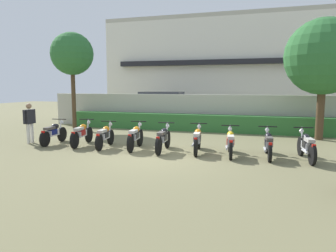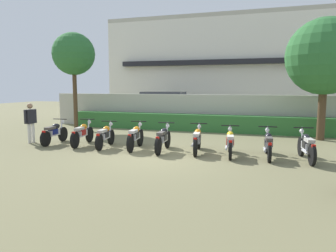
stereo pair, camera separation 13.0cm
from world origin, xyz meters
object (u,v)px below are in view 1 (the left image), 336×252
at_px(motorcycle_in_row_8, 306,146).
at_px(parked_car, 164,106).
at_px(motorcycle_in_row_1, 82,134).
at_px(motorcycle_in_row_2, 105,136).
at_px(tree_near_inspector, 72,54).
at_px(motorcycle_in_row_7, 268,144).
at_px(motorcycle_in_row_4, 163,138).
at_px(tree_far_side, 324,57).
at_px(motorcycle_in_row_3, 135,137).
at_px(motorcycle_in_row_0, 53,133).
at_px(motorcycle_in_row_5, 197,139).
at_px(motorcycle_in_row_6, 230,142).
at_px(inspector_person, 29,120).

bearing_deg(motorcycle_in_row_8, parked_car, 30.47).
xyz_separation_m(parked_car, motorcycle_in_row_1, (-0.27, -9.36, -0.48)).
height_order(motorcycle_in_row_2, motorcycle_in_row_8, motorcycle_in_row_8).
height_order(tree_near_inspector, motorcycle_in_row_7, tree_near_inspector).
xyz_separation_m(motorcycle_in_row_4, motorcycle_in_row_7, (3.49, 0.11, -0.01)).
height_order(tree_far_side, motorcycle_in_row_2, tree_far_side).
bearing_deg(parked_car, motorcycle_in_row_3, -80.07).
height_order(motorcycle_in_row_0, motorcycle_in_row_4, motorcycle_in_row_4).
xyz_separation_m(parked_car, motorcycle_in_row_4, (3.06, -9.52, -0.48)).
bearing_deg(tree_far_side, motorcycle_in_row_8, -102.63).
xyz_separation_m(parked_car, tree_near_inspector, (-3.38, -5.15, 2.97)).
distance_m(motorcycle_in_row_0, motorcycle_in_row_1, 1.22).
distance_m(motorcycle_in_row_0, motorcycle_in_row_5, 5.72).
height_order(parked_car, motorcycle_in_row_0, parked_car).
bearing_deg(motorcycle_in_row_6, motorcycle_in_row_0, 81.48).
xyz_separation_m(motorcycle_in_row_0, motorcycle_in_row_5, (5.72, 0.11, 0.01)).
height_order(motorcycle_in_row_1, inspector_person, inspector_person).
distance_m(tree_near_inspector, motorcycle_in_row_1, 6.28).
relative_size(tree_near_inspector, motorcycle_in_row_3, 2.70).
distance_m(tree_near_inspector, motorcycle_in_row_5, 9.36).
bearing_deg(tree_far_side, motorcycle_in_row_4, -142.45).
distance_m(motorcycle_in_row_0, motorcycle_in_row_4, 4.54).
height_order(motorcycle_in_row_0, motorcycle_in_row_5, motorcycle_in_row_5).
relative_size(tree_far_side, motorcycle_in_row_7, 2.62).
relative_size(motorcycle_in_row_6, motorcycle_in_row_7, 0.94).
xyz_separation_m(motorcycle_in_row_2, motorcycle_in_row_5, (3.44, 0.17, 0.01)).
bearing_deg(motorcycle_in_row_3, motorcycle_in_row_6, -98.75).
relative_size(parked_car, inspector_person, 2.87).
bearing_deg(motorcycle_in_row_3, motorcycle_in_row_8, -97.82).
xyz_separation_m(parked_car, tree_far_side, (8.62, -5.25, 2.51)).
relative_size(motorcycle_in_row_4, motorcycle_in_row_7, 1.01).
bearing_deg(tree_near_inspector, motorcycle_in_row_0, -66.12).
bearing_deg(motorcycle_in_row_8, motorcycle_in_row_5, 79.01).
bearing_deg(parked_car, tree_near_inspector, -125.22).
distance_m(motorcycle_in_row_3, motorcycle_in_row_8, 5.69).
distance_m(tree_far_side, motorcycle_in_row_7, 5.53).
xyz_separation_m(motorcycle_in_row_2, inspector_person, (-3.29, -0.05, 0.49)).
xyz_separation_m(motorcycle_in_row_4, motorcycle_in_row_6, (2.30, -0.00, -0.01)).
distance_m(motorcycle_in_row_0, motorcycle_in_row_2, 2.28).
distance_m(tree_far_side, inspector_person, 12.18).
bearing_deg(tree_near_inspector, parked_car, 56.70).
bearing_deg(inspector_person, motorcycle_in_row_1, 5.23).
bearing_deg(motorcycle_in_row_3, parked_car, 4.61).
height_order(parked_car, motorcycle_in_row_7, parked_car).
relative_size(motorcycle_in_row_0, motorcycle_in_row_8, 0.94).
bearing_deg(motorcycle_in_row_6, inspector_person, 82.40).
bearing_deg(motorcycle_in_row_3, motorcycle_in_row_5, -94.84).
relative_size(parked_car, motorcycle_in_row_8, 2.38).
bearing_deg(motorcycle_in_row_5, motorcycle_in_row_3, 85.12).
distance_m(motorcycle_in_row_1, motorcycle_in_row_3, 2.25).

